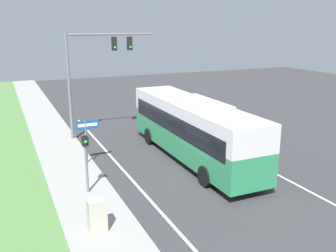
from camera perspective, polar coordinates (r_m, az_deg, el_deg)
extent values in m
plane|color=#38383A|center=(19.42, 6.10, -7.97)|extent=(80.00, 80.00, 0.00)
cube|color=#9E9E99|center=(17.35, -12.24, -10.97)|extent=(2.80, 80.00, 0.12)
cube|color=#568442|center=(17.10, -23.00, -12.34)|extent=(3.60, 80.00, 0.10)
cube|color=silver|center=(18.00, -4.01, -9.84)|extent=(0.14, 30.00, 0.01)
cube|color=silver|center=(21.35, 14.52, -6.19)|extent=(0.14, 30.00, 0.01)
cube|color=#2D8956|center=(21.69, 3.63, -1.95)|extent=(2.51, 11.92, 1.64)
cube|color=silver|center=(21.30, 3.70, 1.89)|extent=(2.51, 11.92, 1.34)
cube|color=black|center=(21.41, 3.68, 0.68)|extent=(2.55, 10.97, 1.01)
cube|color=silver|center=(20.36, 4.92, 3.53)|extent=(1.76, 4.17, 0.24)
cylinder|color=black|center=(24.63, -2.90, -1.57)|extent=(0.28, 1.04, 1.04)
cylinder|color=black|center=(25.57, 2.14, -0.93)|extent=(0.28, 1.04, 1.04)
cylinder|color=black|center=(18.34, 5.67, -7.63)|extent=(0.28, 1.04, 1.04)
cylinder|color=black|center=(19.58, 11.84, -6.38)|extent=(0.28, 1.04, 1.04)
cylinder|color=slate|center=(25.59, -14.81, 5.72)|extent=(0.20, 0.20, 7.25)
cylinder|color=slate|center=(25.93, -8.68, 13.66)|extent=(5.93, 0.14, 0.14)
cube|color=black|center=(26.01, -8.20, 12.32)|extent=(0.32, 0.28, 0.90)
sphere|color=#1ED838|center=(25.85, -8.07, 11.75)|extent=(0.18, 0.18, 0.18)
cube|color=black|center=(26.34, -5.88, 12.42)|extent=(0.32, 0.28, 0.90)
sphere|color=#1ED838|center=(26.18, -5.73, 11.87)|extent=(0.18, 0.18, 0.18)
cylinder|color=slate|center=(17.47, -12.31, -5.96)|extent=(0.12, 0.12, 2.81)
cube|color=black|center=(17.09, -12.53, -2.24)|extent=(0.28, 0.24, 0.44)
sphere|color=#1ED838|center=(16.95, -12.42, -2.38)|extent=(0.14, 0.14, 0.14)
cylinder|color=slate|center=(21.23, -12.33, -2.47)|extent=(0.08, 0.08, 2.59)
cube|color=#19478C|center=(20.98, -12.15, 0.17)|extent=(1.26, 0.03, 0.49)
cube|color=white|center=(20.96, -12.14, 0.16)|extent=(1.07, 0.01, 0.17)
cube|color=#B7B29E|center=(14.50, -10.76, -13.27)|extent=(0.67, 0.52, 1.28)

